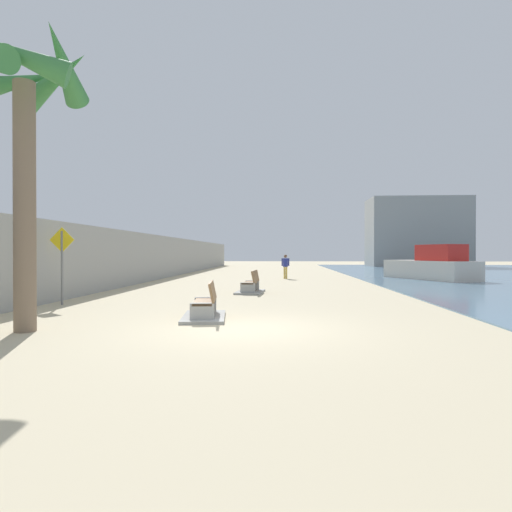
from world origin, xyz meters
TOP-DOWN VIEW (x-y plane):
  - ground_plane at (0.00, 18.00)m, footprint 120.00×120.00m
  - seawall at (-7.50, 18.00)m, footprint 0.80×64.00m
  - palm_tree at (-4.85, -0.66)m, footprint 3.00×3.16m
  - bench_near at (-1.13, 1.48)m, footprint 1.33×2.21m
  - bench_far at (-0.44, 8.85)m, footprint 1.26×2.18m
  - person_walking at (1.17, 19.10)m, footprint 0.53×0.22m
  - boat_distant at (10.59, 18.51)m, footprint 4.62×7.04m
  - pedestrian_sign at (-6.46, 4.17)m, footprint 0.85×0.08m
  - harbor_building at (18.12, 46.00)m, footprint 12.00×6.00m

SIDE VIEW (x-z plane):
  - ground_plane at x=0.00m, z-range 0.00..0.00m
  - bench_near at x=-1.13m, z-range -0.26..0.72m
  - bench_far at x=-0.44m, z-range -0.26..0.72m
  - boat_distant at x=10.59m, z-range -0.24..1.99m
  - person_walking at x=1.17m, z-range 0.13..1.75m
  - seawall at x=-7.50m, z-range 0.00..2.90m
  - pedestrian_sign at x=-6.46m, z-range 0.32..2.93m
  - harbor_building at x=18.12m, z-range 0.00..8.66m
  - palm_tree at x=-4.85m, z-range 1.73..8.43m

